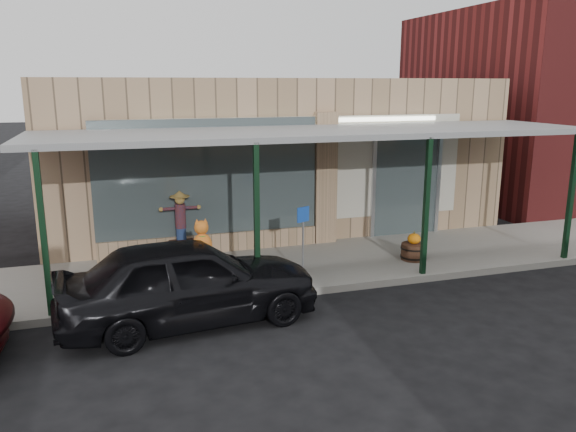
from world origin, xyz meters
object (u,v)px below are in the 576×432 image
object	(u,v)px
barrel_pumpkin	(413,250)
parked_sedan	(189,281)
handicap_sign	(303,232)
barrel_scarecrow	(181,235)

from	to	relation	value
barrel_pumpkin	parked_sedan	bearing A→B (deg)	-163.02
handicap_sign	parked_sedan	bearing A→B (deg)	-177.25
handicap_sign	parked_sedan	world-z (taller)	parked_sedan
barrel_scarecrow	barrel_pumpkin	xyz separation A→B (m)	(5.02, -1.73, -0.30)
barrel_scarecrow	handicap_sign	distance (m)	3.10
barrel_pumpkin	parked_sedan	world-z (taller)	parked_sedan
barrel_pumpkin	parked_sedan	distance (m)	5.54
barrel_scarecrow	parked_sedan	xyz separation A→B (m)	(-0.27, -3.35, 0.08)
handicap_sign	parked_sedan	distance (m)	2.80
barrel_scarecrow	parked_sedan	world-z (taller)	barrel_scarecrow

